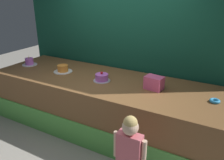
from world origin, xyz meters
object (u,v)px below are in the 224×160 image
Objects in this scene: child_figure at (130,145)px; cake_right at (102,78)px; donut at (215,101)px; cake_left at (29,62)px; pink_box at (154,83)px; cake_center at (63,69)px.

cake_right reaches higher than child_figure.
cake_left is (-3.39, -0.03, 0.04)m from donut.
cake_right is (-0.85, -0.10, -0.04)m from pink_box.
cake_center is 0.85m from cake_right.
pink_box is at bearing 1.38° from cake_left.
cake_left is (-2.54, -0.06, -0.04)m from pink_box.
child_figure is at bearing -123.93° from donut.
child_figure is 1.16m from pink_box.
donut is (0.72, 1.07, 0.26)m from child_figure.
cake_left is at bearing -179.84° from cake_center.
cake_right is (1.70, -0.04, -0.00)m from cake_left.
pink_box reaches higher than donut.
cake_left is 0.87× the size of cake_center.
donut is at bearing -1.83° from pink_box.
child_figure is 3.58× the size of cake_left.
cake_center is at bearing 150.22° from child_figure.
cake_left reaches higher than donut.
child_figure is 1.32m from donut.
cake_center is at bearing -178.00° from pink_box.
cake_left is at bearing -178.62° from pink_box.
child_figure is at bearing -21.28° from cake_left.
child_figure is at bearing -45.87° from cake_right.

